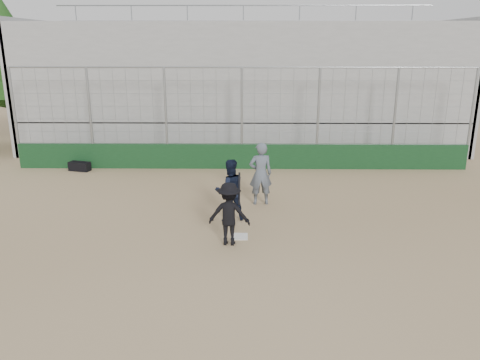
{
  "coord_description": "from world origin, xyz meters",
  "views": [
    {
      "loc": [
        0.17,
        -11.36,
        4.92
      ],
      "look_at": [
        0.0,
        1.4,
        1.15
      ],
      "focal_mm": 35.0,
      "sensor_mm": 36.0,
      "label": 1
    }
  ],
  "objects_px": {
    "batter_at_plate": "(229,214)",
    "umpire": "(260,177)",
    "equipment_bag": "(80,166)",
    "catcher_crouched": "(230,201)"
  },
  "relations": [
    {
      "from": "equipment_bag",
      "to": "batter_at_plate",
      "type": "bearing_deg",
      "value": -48.26
    },
    {
      "from": "batter_at_plate",
      "to": "umpire",
      "type": "height_order",
      "value": "batter_at_plate"
    },
    {
      "from": "batter_at_plate",
      "to": "equipment_bag",
      "type": "bearing_deg",
      "value": 131.74
    },
    {
      "from": "batter_at_plate",
      "to": "equipment_bag",
      "type": "distance_m",
      "value": 9.34
    },
    {
      "from": "umpire",
      "to": "equipment_bag",
      "type": "bearing_deg",
      "value": -35.73
    },
    {
      "from": "catcher_crouched",
      "to": "equipment_bag",
      "type": "height_order",
      "value": "catcher_crouched"
    },
    {
      "from": "batter_at_plate",
      "to": "equipment_bag",
      "type": "relative_size",
      "value": 1.98
    },
    {
      "from": "umpire",
      "to": "equipment_bag",
      "type": "distance_m",
      "value": 8.1
    },
    {
      "from": "catcher_crouched",
      "to": "umpire",
      "type": "bearing_deg",
      "value": 58.35
    },
    {
      "from": "batter_at_plate",
      "to": "umpire",
      "type": "bearing_deg",
      "value": 74.17
    }
  ]
}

